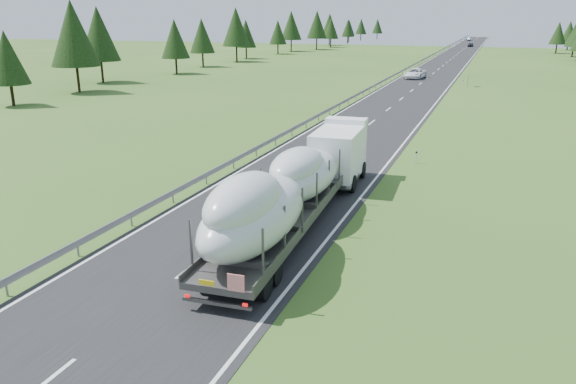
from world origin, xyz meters
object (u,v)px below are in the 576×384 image
(highway_sign, at_px, (469,74))
(distant_van, at_px, (415,74))
(boat_truck, at_px, (293,184))
(distant_car_blue, at_px, (469,39))
(distant_car_dark, at_px, (470,45))

(highway_sign, height_order, distant_van, highway_sign)
(boat_truck, xyz_separation_m, distant_car_blue, (-4.45, 235.65, -1.58))
(highway_sign, relative_size, distant_van, 0.43)
(distant_van, height_order, distant_car_dark, distant_van)
(boat_truck, distance_m, distant_car_blue, 235.70)
(distant_car_dark, relative_size, distant_car_blue, 0.86)
(distant_van, height_order, distant_car_blue, distant_van)
(distant_car_blue, bearing_deg, distant_car_dark, -87.24)
(distant_van, distance_m, distant_car_dark, 111.27)
(distant_car_dark, distance_m, distant_car_blue, 50.48)
(distant_van, relative_size, distant_car_dark, 1.54)
(highway_sign, xyz_separation_m, boat_truck, (-4.67, -65.48, 0.53))
(highway_sign, bearing_deg, boat_truck, -94.08)
(distant_van, relative_size, distant_car_blue, 1.32)
(highway_sign, height_order, boat_truck, boat_truck)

